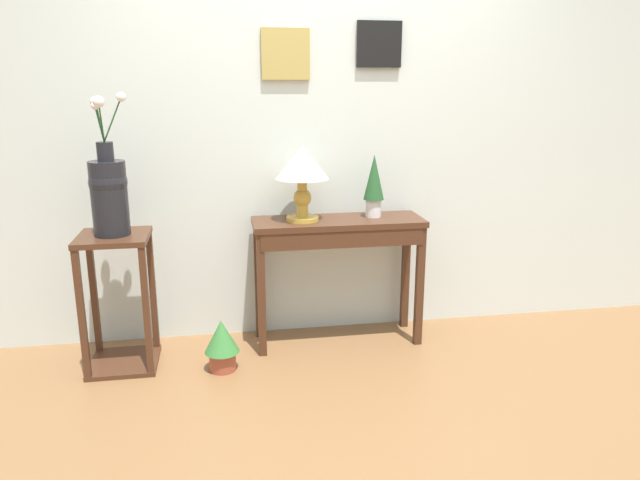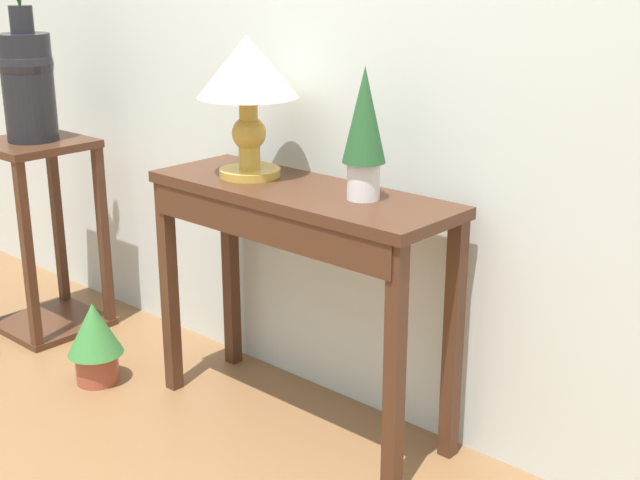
# 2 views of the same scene
# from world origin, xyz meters

# --- Properties ---
(ground_plane) EXTENTS (12.00, 12.00, 0.01)m
(ground_plane) POSITION_xyz_m (0.00, 0.00, -0.00)
(ground_plane) COLOR brown
(back_wall_with_art) EXTENTS (9.00, 0.13, 2.80)m
(back_wall_with_art) POSITION_xyz_m (0.00, 1.33, 1.40)
(back_wall_with_art) COLOR silver
(back_wall_with_art) RESTS_ON ground
(console_table) EXTENTS (1.02, 0.34, 0.78)m
(console_table) POSITION_xyz_m (0.10, 1.04, 0.64)
(console_table) COLOR #472819
(console_table) RESTS_ON ground
(table_lamp) EXTENTS (0.31, 0.31, 0.44)m
(table_lamp) POSITION_xyz_m (-0.12, 1.06, 1.09)
(table_lamp) COLOR gold
(table_lamp) RESTS_ON console_table
(potted_plant_on_console) EXTENTS (0.12, 0.12, 0.38)m
(potted_plant_on_console) POSITION_xyz_m (0.32, 1.09, 0.99)
(potted_plant_on_console) COLOR silver
(potted_plant_on_console) RESTS_ON console_table
(pedestal_stand_left) EXTENTS (0.38, 0.38, 0.77)m
(pedestal_stand_left) POSITION_xyz_m (-1.17, 0.93, 0.39)
(pedestal_stand_left) COLOR #472819
(pedestal_stand_left) RESTS_ON ground
(flower_vase_tall) EXTENTS (0.23, 0.21, 0.75)m
(flower_vase_tall) POSITION_xyz_m (-1.17, 0.93, 1.02)
(flower_vase_tall) COLOR black
(flower_vase_tall) RESTS_ON pedestal_stand_left
(potted_plant_floor) EXTENTS (0.19, 0.19, 0.30)m
(potted_plant_floor) POSITION_xyz_m (-0.62, 0.77, 0.17)
(potted_plant_floor) COLOR #9E4733
(potted_plant_floor) RESTS_ON ground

